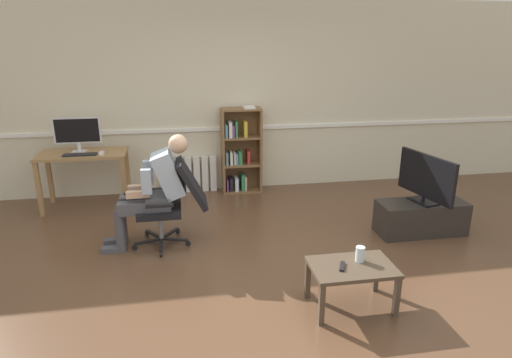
% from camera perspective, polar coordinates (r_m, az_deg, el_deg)
% --- Properties ---
extents(ground_plane, '(18.00, 18.00, 0.00)m').
position_cam_1_polar(ground_plane, '(4.30, -0.08, -12.54)').
color(ground_plane, brown).
extents(back_wall, '(12.00, 0.13, 2.70)m').
position_cam_1_polar(back_wall, '(6.38, -4.10, 10.47)').
color(back_wall, beige).
rests_on(back_wall, ground_plane).
extents(computer_desk, '(1.11, 0.57, 0.76)m').
position_cam_1_polar(computer_desk, '(6.15, -21.66, 2.10)').
color(computer_desk, '#9E7547').
rests_on(computer_desk, ground_plane).
extents(imac_monitor, '(0.59, 0.14, 0.45)m').
position_cam_1_polar(imac_monitor, '(6.14, -22.35, 5.74)').
color(imac_monitor, silver).
rests_on(imac_monitor, computer_desk).
extents(keyboard, '(0.41, 0.12, 0.02)m').
position_cam_1_polar(keyboard, '(5.98, -22.07, 2.97)').
color(keyboard, black).
rests_on(keyboard, computer_desk).
extents(computer_mouse, '(0.06, 0.10, 0.03)m').
position_cam_1_polar(computer_mouse, '(5.95, -19.54, 3.24)').
color(computer_mouse, white).
rests_on(computer_mouse, computer_desk).
extents(bookshelf, '(0.57, 0.29, 1.26)m').
position_cam_1_polar(bookshelf, '(6.35, -2.15, 3.45)').
color(bookshelf, brown).
rests_on(bookshelf, ground_plane).
extents(radiator, '(0.82, 0.08, 0.53)m').
position_cam_1_polar(radiator, '(6.48, -8.83, 0.58)').
color(radiator, white).
rests_on(radiator, ground_plane).
extents(office_chair, '(0.83, 0.61, 0.96)m').
position_cam_1_polar(office_chair, '(4.79, -10.66, -2.64)').
color(office_chair, black).
rests_on(office_chair, ground_plane).
extents(person_seated, '(0.97, 0.40, 1.23)m').
position_cam_1_polar(person_seated, '(4.76, -13.14, -1.24)').
color(person_seated, '#4C4C51').
rests_on(person_seated, ground_plane).
extents(tv_stand, '(1.01, 0.40, 0.38)m').
position_cam_1_polar(tv_stand, '(5.44, 20.77, -4.73)').
color(tv_stand, '#2D2823').
rests_on(tv_stand, ground_plane).
extents(tv_screen, '(0.26, 0.83, 0.56)m').
position_cam_1_polar(tv_screen, '(5.28, 21.37, 0.15)').
color(tv_screen, black).
rests_on(tv_screen, tv_stand).
extents(coffee_table, '(0.70, 0.46, 0.39)m').
position_cam_1_polar(coffee_table, '(3.79, 12.43, -11.75)').
color(coffee_table, '#4C3D2D').
rests_on(coffee_table, ground_plane).
extents(drinking_glass, '(0.08, 0.08, 0.13)m').
position_cam_1_polar(drinking_glass, '(3.81, 13.46, -9.53)').
color(drinking_glass, silver).
rests_on(drinking_glass, coffee_table).
extents(spare_remote, '(0.09, 0.15, 0.02)m').
position_cam_1_polar(spare_remote, '(3.71, 11.22, -11.14)').
color(spare_remote, black).
rests_on(spare_remote, coffee_table).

